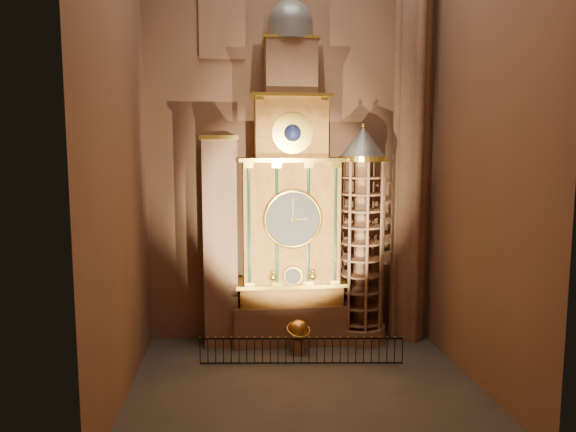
{
  "coord_description": "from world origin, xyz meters",
  "views": [
    {
      "loc": [
        -2.81,
        -19.73,
        9.3
      ],
      "look_at": [
        -0.33,
        3.0,
        6.57
      ],
      "focal_mm": 32.0,
      "sensor_mm": 36.0,
      "label": 1
    }
  ],
  "objects": [
    {
      "name": "stair_turret",
      "position": [
        3.5,
        4.7,
        5.27
      ],
      "size": [
        2.5,
        2.5,
        10.8
      ],
      "color": "#8C634C",
      "rests_on": "floor"
    },
    {
      "name": "floor",
      "position": [
        0.0,
        0.0,
        0.0
      ],
      "size": [
        14.0,
        14.0,
        0.0
      ],
      "primitive_type": "plane",
      "color": "#383330",
      "rests_on": "ground"
    },
    {
      "name": "celestial_globe",
      "position": [
        0.19,
        3.31,
        0.97
      ],
      "size": [
        1.39,
        1.35,
        1.63
      ],
      "color": "#8C634C",
      "rests_on": "floor"
    },
    {
      "name": "portrait_tower",
      "position": [
        -3.4,
        4.98,
        5.15
      ],
      "size": [
        1.8,
        1.6,
        10.2
      ],
      "color": "#8C634C",
      "rests_on": "floor"
    },
    {
      "name": "gothic_pier",
      "position": [
        6.1,
        5.0,
        11.0
      ],
      "size": [
        2.04,
        2.04,
        22.0
      ],
      "color": "#8C634C",
      "rests_on": "floor"
    },
    {
      "name": "astronomical_clock",
      "position": [
        0.0,
        4.96,
        6.68
      ],
      "size": [
        5.6,
        2.41,
        16.7
      ],
      "color": "#8C634C",
      "rests_on": "floor"
    },
    {
      "name": "stained_glass_window",
      "position": [
        -3.2,
        5.92,
        16.5
      ],
      "size": [
        2.2,
        0.14,
        5.2
      ],
      "color": "navy",
      "rests_on": "wall_back"
    },
    {
      "name": "iron_railing",
      "position": [
        0.15,
        1.92,
        0.65
      ],
      "size": [
        8.94,
        0.97,
        1.19
      ],
      "color": "black",
      "rests_on": "floor"
    },
    {
      "name": "wall_left",
      "position": [
        -7.0,
        0.0,
        11.0
      ],
      "size": [
        0.0,
        22.0,
        22.0
      ],
      "primitive_type": "plane",
      "rotation": [
        1.57,
        0.0,
        1.57
      ],
      "color": "#91644E",
      "rests_on": "floor"
    },
    {
      "name": "wall_back",
      "position": [
        0.0,
        6.0,
        11.0
      ],
      "size": [
        22.0,
        0.0,
        22.0
      ],
      "primitive_type": "plane",
      "rotation": [
        1.57,
        0.0,
        0.0
      ],
      "color": "#91644E",
      "rests_on": "floor"
    },
    {
      "name": "wall_right",
      "position": [
        7.0,
        0.0,
        11.0
      ],
      "size": [
        0.0,
        22.0,
        22.0
      ],
      "primitive_type": "plane",
      "rotation": [
        1.57,
        0.0,
        -1.57
      ],
      "color": "#91644E",
      "rests_on": "floor"
    }
  ]
}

